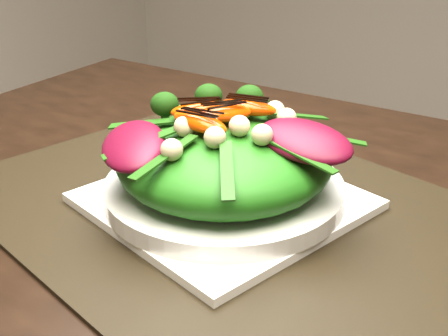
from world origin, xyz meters
The scene contains 9 objects.
placemat centered at (-0.30, 0.06, 0.75)m, with size 0.53×0.40×0.00m, color black.
plate_base centered at (-0.30, 0.06, 0.76)m, with size 0.24×0.24×0.01m, color white.
salad_bowl centered at (-0.30, 0.06, 0.77)m, with size 0.24×0.24×0.02m, color silver.
lettuce_mound centered at (-0.30, 0.06, 0.81)m, with size 0.21×0.21×0.07m, color #236312.
radicchio_leaf centered at (-0.21, 0.07, 0.84)m, with size 0.09×0.06×0.02m, color #490718.
orange_segment centered at (-0.32, 0.09, 0.85)m, with size 0.06×0.02×0.02m, color red.
broccoli_floret centered at (-0.35, 0.10, 0.85)m, with size 0.04×0.04×0.04m, color #113409.
macadamia_nut centered at (-0.26, 0.01, 0.85)m, with size 0.02×0.02×0.02m, color beige.
balsamic_drizzle centered at (-0.32, 0.09, 0.86)m, with size 0.04×0.00×0.00m, color black.
Camera 1 is at (-0.01, -0.40, 1.05)m, focal length 48.00 mm.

